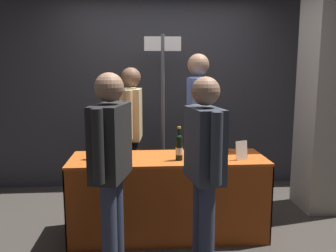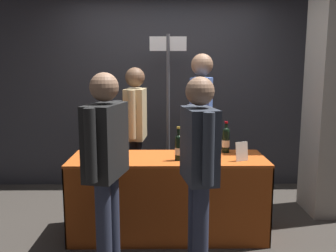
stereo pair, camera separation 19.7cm
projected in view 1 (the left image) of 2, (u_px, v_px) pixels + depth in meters
The scene contains 17 objects.
ground_plane at pixel (168, 233), 3.52m from camera, with size 12.00×12.00×0.00m, color #38332D.
back_partition at pixel (160, 89), 4.85m from camera, with size 7.22×0.12×2.64m, color #2D2D33.
concrete_pillar at pixel (330, 66), 3.93m from camera, with size 0.53×0.53×3.24m, color gray.
tasting_table at pixel (168, 182), 3.43m from camera, with size 1.84×0.62×0.77m.
featured_wine_bottle at pixel (201, 145), 3.34m from camera, with size 0.08×0.08×0.30m.
display_bottle_0 at pixel (179, 147), 3.27m from camera, with size 0.07×0.07×0.31m.
display_bottle_1 at pixel (108, 147), 3.22m from camera, with size 0.08×0.08×0.31m.
display_bottle_2 at pixel (224, 139), 3.60m from camera, with size 0.08×0.08×0.31m.
display_bottle_3 at pixel (201, 139), 3.51m from camera, with size 0.07×0.07×0.35m.
display_bottle_4 at pixel (96, 145), 3.31m from camera, with size 0.08×0.08×0.32m.
wine_glass_near_vendor at pixel (97, 147), 3.43m from camera, with size 0.07×0.07×0.12m.
brochure_stand at pixel (242, 150), 3.29m from camera, with size 0.12×0.01×0.17m, color silver.
vendor_presenter at pixel (132, 125), 4.06m from camera, with size 0.24×0.56×1.61m.
vendor_assistant at pixel (198, 117), 4.02m from camera, with size 0.29×0.55×1.76m.
taster_foreground_right at pixel (204, 161), 2.68m from camera, with size 0.27×0.56×1.55m.
taster_foreground_left at pixel (111, 157), 2.68m from camera, with size 0.31×0.61×1.58m.
booth_signpost at pixel (163, 100), 4.39m from camera, with size 0.44×0.04×2.00m.
Camera 1 is at (-0.24, -3.29, 1.61)m, focal length 38.33 mm.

